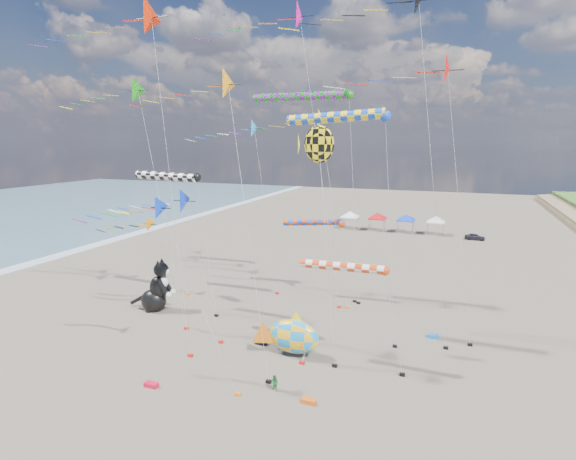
# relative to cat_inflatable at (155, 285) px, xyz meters

# --- Properties ---
(ground) EXTENTS (260.00, 260.00, 0.00)m
(ground) POSITION_rel_cat_inflatable_xyz_m (14.18, -13.71, -2.56)
(ground) COLOR brown
(ground) RESTS_ON ground
(delta_kite_0) EXTENTS (9.65, 2.11, 20.60)m
(delta_kite_0) POSITION_rel_cat_inflatable_xyz_m (11.83, -8.29, 16.66)
(delta_kite_0) COLOR orange
(delta_kite_0) RESTS_ON ground
(delta_kite_1) EXTENTS (12.11, 2.33, 21.31)m
(delta_kite_1) POSITION_rel_cat_inflatable_xyz_m (0.54, -2.80, 17.29)
(delta_kite_1) COLOR #189414
(delta_kite_1) RESTS_ON ground
(delta_kite_2) EXTENTS (10.09, 1.99, 18.24)m
(delta_kite_2) POSITION_rel_cat_inflatable_xyz_m (5.44, 8.41, 14.32)
(delta_kite_2) COLOR #2197E0
(delta_kite_2) RESTS_ON ground
(delta_kite_3) EXTENTS (15.17, 2.77, 28.43)m
(delta_kite_3) POSITION_rel_cat_inflatable_xyz_m (10.72, 6.81, 24.22)
(delta_kite_3) COLOR #EB0E98
(delta_kite_3) RESTS_ON ground
(delta_kite_4) EXTENTS (10.34, 1.58, 12.82)m
(delta_kite_4) POSITION_rel_cat_inflatable_xyz_m (8.68, -10.41, 9.02)
(delta_kite_4) COLOR #0B39DE
(delta_kite_4) RESTS_ON ground
(delta_kite_5) EXTENTS (12.68, 2.47, 22.22)m
(delta_kite_5) POSITION_rel_cat_inflatable_xyz_m (24.36, 2.45, 18.12)
(delta_kite_5) COLOR red
(delta_kite_5) RESTS_ON ground
(delta_kite_6) EXTENTS (12.30, 2.59, 27.10)m
(delta_kite_6) POSITION_rel_cat_inflatable_xyz_m (22.97, 1.20, 22.96)
(delta_kite_6) COLOR black
(delta_kite_6) RESTS_ON ground
(delta_kite_7) EXTENTS (9.98, 1.72, 8.33)m
(delta_kite_7) POSITION_rel_cat_inflatable_xyz_m (-4.10, 4.84, 4.51)
(delta_kite_7) COLOR #FF8E04
(delta_kite_7) RESTS_ON ground
(delta_kite_8) EXTENTS (10.19, 2.15, 12.59)m
(delta_kite_8) POSITION_rel_cat_inflatable_xyz_m (5.28, -4.08, 8.66)
(delta_kite_8) COLOR #0D35DE
(delta_kite_8) RESTS_ON ground
(delta_kite_9) EXTENTS (13.21, 2.84, 25.86)m
(delta_kite_9) POSITION_rel_cat_inflatable_xyz_m (4.98, -6.93, 21.63)
(delta_kite_9) COLOR red
(delta_kite_9) RESTS_ON ground
(delta_kite_10) EXTENTS (12.71, 2.33, 19.10)m
(delta_kite_10) POSITION_rel_cat_inflatable_xyz_m (12.41, 7.01, 15.06)
(delta_kite_10) COLOR yellow
(delta_kite_10) RESTS_ON ground
(windsock_0) EXTENTS (9.19, 0.85, 18.15)m
(windsock_0) POSITION_rel_cat_inflatable_xyz_m (17.65, 0.10, 15.10)
(windsock_0) COLOR blue
(windsock_0) RESTS_ON ground
(windsock_1) EXTENTS (11.20, 0.87, 20.56)m
(windsock_1) POSITION_rel_cat_inflatable_xyz_m (11.97, 8.56, 17.51)
(windsock_1) COLOR #17801B
(windsock_1) RESTS_ON ground
(windsock_2) EXTENTS (8.12, 0.79, 13.21)m
(windsock_2) POSITION_rel_cat_inflatable_xyz_m (1.81, 0.67, 10.19)
(windsock_2) COLOR black
(windsock_2) RESTS_ON ground
(windsock_3) EXTENTS (7.72, 0.66, 7.74)m
(windsock_3) POSITION_rel_cat_inflatable_xyz_m (19.35, -4.19, 4.80)
(windsock_3) COLOR red
(windsock_3) RESTS_ON ground
(windsock_4) EXTENTS (7.74, 0.65, 8.23)m
(windsock_4) POSITION_rel_cat_inflatable_xyz_m (13.14, 8.90, 5.28)
(windsock_4) COLOR red
(windsock_4) RESTS_ON ground
(angelfish_kite) EXTENTS (3.74, 3.02, 17.06)m
(angelfish_kite) POSITION_rel_cat_inflatable_xyz_m (16.62, -2.64, 13.06)
(angelfish_kite) COLOR yellow
(angelfish_kite) RESTS_ON ground
(cat_inflatable) EXTENTS (4.08, 2.59, 5.11)m
(cat_inflatable) POSITION_rel_cat_inflatable_xyz_m (0.00, 0.00, 0.00)
(cat_inflatable) COLOR black
(cat_inflatable) RESTS_ON ground
(fish_inflatable) EXTENTS (5.36, 2.75, 3.61)m
(fish_inflatable) POSITION_rel_cat_inflatable_xyz_m (15.41, -4.06, -0.98)
(fish_inflatable) COLOR #168FD9
(fish_inflatable) RESTS_ON ground
(person_adult) EXTENTS (0.64, 0.44, 1.69)m
(person_adult) POSITION_rel_cat_inflatable_xyz_m (14.42, -4.20, -1.71)
(person_adult) COLOR slate
(person_adult) RESTS_ON ground
(child_green) EXTENTS (0.64, 0.56, 1.10)m
(child_green) POSITION_rel_cat_inflatable_xyz_m (15.97, -9.06, -2.01)
(child_green) COLOR #1F7735
(child_green) RESTS_ON ground
(child_blue) EXTENTS (0.71, 0.51, 1.11)m
(child_blue) POSITION_rel_cat_inflatable_xyz_m (14.08, -2.74, -2.00)
(child_blue) COLOR #2B629F
(child_blue) RESTS_ON ground
(kite_bag_0) EXTENTS (0.90, 0.44, 0.30)m
(kite_bag_0) POSITION_rel_cat_inflatable_xyz_m (8.14, -11.49, -2.41)
(kite_bag_0) COLOR red
(kite_bag_0) RESTS_ON ground
(kite_bag_1) EXTENTS (0.90, 0.44, 0.30)m
(kite_bag_1) POSITION_rel_cat_inflatable_xyz_m (25.15, 2.92, -2.41)
(kite_bag_1) COLOR blue
(kite_bag_1) RESTS_ON ground
(kite_bag_2) EXTENTS (0.90, 0.44, 0.30)m
(kite_bag_2) POSITION_rel_cat_inflatable_xyz_m (12.36, -3.15, -2.41)
(kite_bag_2) COLOR black
(kite_bag_2) RESTS_ON ground
(kite_bag_3) EXTENTS (0.90, 0.44, 0.30)m
(kite_bag_3) POSITION_rel_cat_inflatable_xyz_m (18.48, -9.63, -2.41)
(kite_bag_3) COLOR #DB5212
(kite_bag_3) RESTS_ON ground
(tent_row) EXTENTS (19.20, 4.20, 3.80)m
(tent_row) POSITION_rel_cat_inflatable_xyz_m (15.68, 46.29, 0.59)
(tent_row) COLOR white
(tent_row) RESTS_ON ground
(parked_car) EXTENTS (3.25, 1.43, 1.09)m
(parked_car) POSITION_rel_cat_inflatable_xyz_m (29.49, 44.29, -2.01)
(parked_car) COLOR #26262D
(parked_car) RESTS_ON ground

